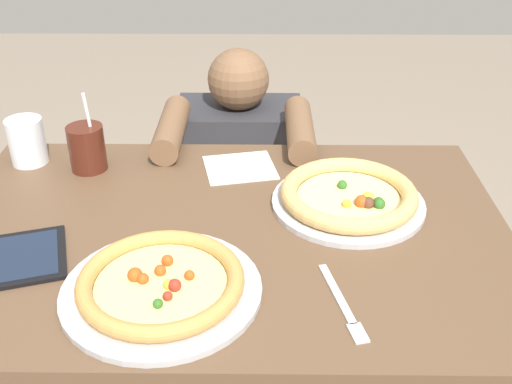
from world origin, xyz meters
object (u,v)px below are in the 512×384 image
drink_cup_colored (87,148)px  fork (343,305)px  pizza_near (161,284)px  water_cup_clear (27,141)px  pizza_far (349,197)px  diner_seated (240,205)px

drink_cup_colored → fork: (0.54, -0.48, -0.05)m
drink_cup_colored → pizza_near: bearing=-62.6°
pizza_near → fork: bearing=-5.7°
drink_cup_colored → water_cup_clear: 0.15m
pizza_near → pizza_far: pizza_far is taller
pizza_near → drink_cup_colored: drink_cup_colored is taller
fork → water_cup_clear: bearing=143.4°
pizza_near → drink_cup_colored: bearing=117.4°
pizza_far → water_cup_clear: bearing=165.4°
pizza_near → fork: pizza_near is taller
pizza_near → drink_cup_colored: size_ratio=1.82×
fork → diner_seated: size_ratio=0.22×
water_cup_clear → drink_cup_colored: bearing=-11.9°
pizza_far → diner_seated: diner_seated is taller
drink_cup_colored → diner_seated: drink_cup_colored is taller
fork → drink_cup_colored: bearing=138.3°
pizza_near → diner_seated: 0.90m
pizza_near → pizza_far: (0.35, 0.29, 0.00)m
pizza_near → pizza_far: bearing=39.4°
pizza_near → fork: size_ratio=1.72×
pizza_far → diner_seated: (-0.25, 0.53, -0.35)m
pizza_far → drink_cup_colored: (-0.59, 0.16, 0.03)m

